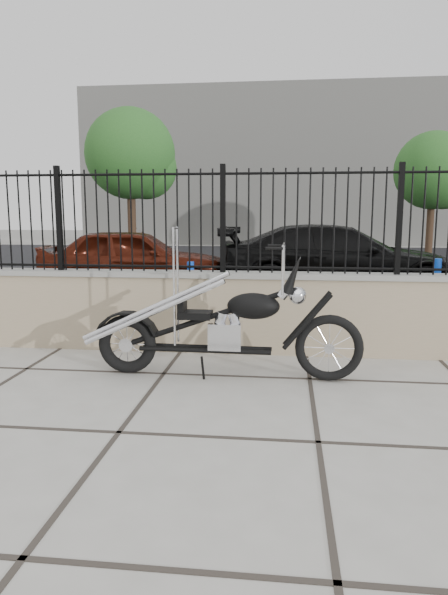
% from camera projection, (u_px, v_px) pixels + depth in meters
% --- Properties ---
extents(ground_plane, '(90.00, 90.00, 0.00)m').
position_uv_depth(ground_plane, '(318.00, 443.00, 3.86)').
color(ground_plane, '#99968E').
rests_on(ground_plane, ground).
extents(parking_lot, '(30.00, 30.00, 0.00)m').
position_uv_depth(parking_lot, '(294.00, 268.00, 16.12)').
color(parking_lot, black).
rests_on(parking_lot, ground).
extents(retaining_wall, '(14.00, 0.36, 0.96)m').
position_uv_depth(retaining_wall, '(307.00, 314.00, 6.24)').
color(retaining_wall, gray).
rests_on(retaining_wall, ground_plane).
extents(iron_fence, '(14.00, 0.08, 1.20)m').
position_uv_depth(iron_fence, '(309.00, 221.00, 6.07)').
color(iron_fence, black).
rests_on(iron_fence, retaining_wall).
extents(background_building, '(22.00, 6.00, 8.00)m').
position_uv_depth(background_building, '(292.00, 169.00, 29.21)').
color(background_building, beige).
rests_on(background_building, ground_plane).
extents(chopper_motorcycle, '(2.58, 0.50, 1.54)m').
position_uv_depth(chopper_motorcycle, '(220.00, 302.00, 5.29)').
color(chopper_motorcycle, black).
rests_on(chopper_motorcycle, ground_plane).
extents(car_red, '(4.12, 2.06, 1.35)m').
position_uv_depth(car_red, '(134.00, 259.00, 11.30)').
color(car_red, '#421309').
rests_on(car_red, parking_lot).
extents(car_black, '(4.87, 2.00, 1.41)m').
position_uv_depth(car_black, '(339.00, 259.00, 10.90)').
color(car_black, black).
rests_on(car_black, parking_lot).
extents(bollard_a, '(0.12, 0.12, 0.91)m').
position_uv_depth(bollard_a, '(191.00, 291.00, 8.22)').
color(bollard_a, '#0C38B4').
rests_on(bollard_a, ground_plane).
extents(bollard_b, '(0.13, 0.13, 0.98)m').
position_uv_depth(bollard_b, '(436.00, 291.00, 8.00)').
color(bollard_b, '#0B33A6').
rests_on(bollard_b, ground_plane).
extents(tree_left, '(3.37, 3.37, 5.68)m').
position_uv_depth(tree_left, '(130.00, 150.00, 19.77)').
color(tree_left, '#382619').
rests_on(tree_left, ground_plane).
extents(tree_right, '(2.77, 2.77, 4.67)m').
position_uv_depth(tree_right, '(434.00, 167.00, 19.00)').
color(tree_right, '#382619').
rests_on(tree_right, ground_plane).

